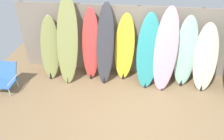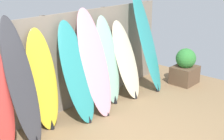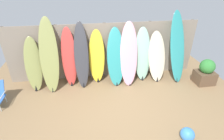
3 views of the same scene
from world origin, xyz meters
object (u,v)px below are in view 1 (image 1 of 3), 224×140
object	(u,v)px
surfboard_red_2	(91,45)
beach_chair	(6,77)
surfboard_pink_6	(166,50)
surfboard_seafoam_7	(186,52)
surfboard_yellow_4	(125,48)
surfboard_charcoal_3	(105,45)
surfboard_cream_8	(206,58)
surfboard_olive_0	(50,48)
surfboard_teal_5	(148,52)
surfboard_olive_1	(67,41)

from	to	relation	value
surfboard_red_2	beach_chair	bearing A→B (deg)	-157.22
surfboard_pink_6	surfboard_seafoam_7	size ratio (longest dim) A/B	1.11
surfboard_yellow_4	beach_chair	distance (m)	2.95
surfboard_pink_6	beach_chair	distance (m)	3.85
surfboard_charcoal_3	surfboard_pink_6	xyz separation A→B (m)	(1.43, -0.09, -0.01)
surfboard_red_2	surfboard_cream_8	distance (m)	2.75
surfboard_pink_6	surfboard_cream_8	bearing A→B (deg)	2.63
surfboard_cream_8	beach_chair	world-z (taller)	surfboard_cream_8
surfboard_olive_0	surfboard_cream_8	xyz separation A→B (m)	(3.78, -0.03, 0.00)
surfboard_teal_5	surfboard_seafoam_7	size ratio (longest dim) A/B	1.01
surfboard_olive_0	surfboard_yellow_4	size ratio (longest dim) A/B	0.93
surfboard_red_2	surfboard_teal_5	world-z (taller)	surfboard_red_2
surfboard_olive_0	surfboard_olive_1	distance (m)	0.57
surfboard_olive_1	surfboard_charcoal_3	bearing A→B (deg)	3.60
surfboard_olive_0	surfboard_teal_5	bearing A→B (deg)	-0.99
surfboard_teal_5	surfboard_cream_8	bearing A→B (deg)	0.45
surfboard_yellow_4	surfboard_teal_5	bearing A→B (deg)	-17.25
surfboard_red_2	surfboard_pink_6	size ratio (longest dim) A/B	0.95
surfboard_olive_0	surfboard_cream_8	bearing A→B (deg)	-0.48
surfboard_red_2	surfboard_teal_5	xyz separation A→B (m)	(1.40, -0.11, -0.03)
surfboard_charcoal_3	surfboard_yellow_4	xyz separation A→B (m)	(0.46, 0.12, -0.13)
surfboard_olive_0	surfboard_seafoam_7	world-z (taller)	surfboard_seafoam_7
surfboard_seafoam_7	beach_chair	distance (m)	4.33
surfboard_seafoam_7	beach_chair	bearing A→B (deg)	-169.38
surfboard_olive_0	surfboard_red_2	xyz separation A→B (m)	(1.04, 0.07, 0.12)
surfboard_teal_5	beach_chair	world-z (taller)	surfboard_teal_5
surfboard_olive_1	surfboard_yellow_4	size ratio (longest dim) A/B	1.25
surfboard_pink_6	surfboard_charcoal_3	bearing A→B (deg)	176.56
surfboard_pink_6	surfboard_seafoam_7	distance (m)	0.51
surfboard_pink_6	surfboard_cream_8	distance (m)	0.96
surfboard_charcoal_3	surfboard_cream_8	xyz separation A→B (m)	(2.37, -0.04, -0.18)
surfboard_seafoam_7	surfboard_cream_8	bearing A→B (deg)	-9.57
surfboard_teal_5	surfboard_pink_6	world-z (taller)	surfboard_pink_6
surfboard_red_2	surfboard_seafoam_7	distance (m)	2.29
surfboard_red_2	surfboard_seafoam_7	bearing A→B (deg)	-0.53
surfboard_cream_8	beach_chair	bearing A→B (deg)	-171.31
surfboard_yellow_4	beach_chair	bearing A→B (deg)	-162.36
surfboard_olive_1	surfboard_red_2	distance (m)	0.57
surfboard_olive_0	surfboard_olive_1	world-z (taller)	surfboard_olive_1
surfboard_olive_0	surfboard_yellow_4	xyz separation A→B (m)	(1.87, 0.13, 0.06)
surfboard_yellow_4	surfboard_teal_5	size ratio (longest dim) A/B	0.97
surfboard_yellow_4	surfboard_seafoam_7	xyz separation A→B (m)	(1.45, -0.09, 0.02)
surfboard_olive_1	beach_chair	world-z (taller)	surfboard_olive_1
surfboard_olive_0	beach_chair	world-z (taller)	surfboard_olive_0
surfboard_olive_1	surfboard_pink_6	xyz separation A→B (m)	(2.34, -0.03, -0.09)
surfboard_seafoam_7	beach_chair	xyz separation A→B (m)	(-4.22, -0.79, -0.52)
surfboard_olive_1	surfboard_red_2	world-z (taller)	surfboard_olive_1
surfboard_yellow_4	surfboard_cream_8	size ratio (longest dim) A/B	1.08
surfboard_olive_1	surfboard_red_2	bearing A→B (deg)	11.73
surfboard_seafoam_7	surfboard_pink_6	bearing A→B (deg)	-166.10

